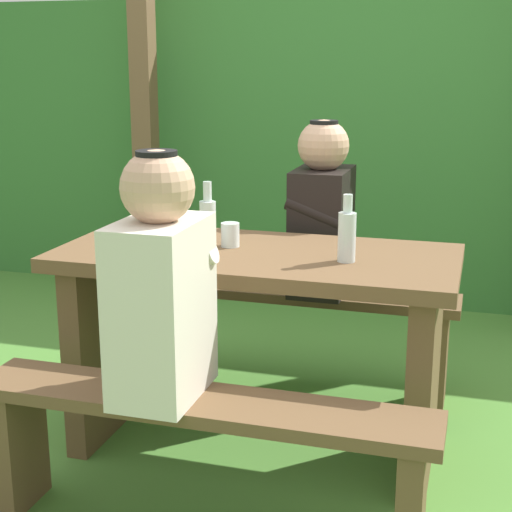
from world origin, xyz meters
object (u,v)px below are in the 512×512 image
(picnic_table, at_px, (256,317))
(bench_near, at_px, (201,438))
(bottle_left, at_px, (208,223))
(bottle_right, at_px, (347,234))
(drinking_glass, at_px, (230,235))
(person_black_coat, at_px, (322,214))
(cell_phone, at_px, (165,247))
(person_white_shirt, at_px, (161,285))
(bench_far, at_px, (294,317))

(picnic_table, height_order, bench_near, picnic_table)
(bottle_left, bearing_deg, bottle_right, 0.52)
(picnic_table, bearing_deg, bench_near, -90.00)
(bottle_left, bearing_deg, drinking_glass, 62.58)
(picnic_table, relative_size, bottle_left, 5.66)
(person_black_coat, height_order, cell_phone, person_black_coat)
(bench_near, xyz_separation_m, person_white_shirt, (-0.11, 0.00, 0.46))
(bench_near, height_order, bottle_right, bottle_right)
(person_white_shirt, xyz_separation_m, person_black_coat, (0.23, 1.15, 0.00))
(person_white_shirt, relative_size, person_black_coat, 1.00)
(bench_near, relative_size, bottle_left, 5.66)
(person_black_coat, bearing_deg, bench_far, 178.35)
(bench_near, height_order, bench_far, same)
(cell_phone, bearing_deg, person_black_coat, 45.46)
(drinking_glass, distance_m, bottle_right, 0.45)
(bottle_left, relative_size, bottle_right, 1.09)
(picnic_table, bearing_deg, bottle_left, -160.56)
(bench_far, bearing_deg, bottle_left, -103.99)
(bench_far, distance_m, person_white_shirt, 1.25)
(bench_far, height_order, drinking_glass, drinking_glass)
(bottle_left, bearing_deg, bench_far, 76.01)
(bench_far, xyz_separation_m, bottle_right, (0.33, -0.63, 0.53))
(picnic_table, xyz_separation_m, drinking_glass, (-0.11, 0.04, 0.29))
(bench_near, height_order, person_white_shirt, person_white_shirt)
(person_white_shirt, bearing_deg, drinking_glass, 89.53)
(bench_near, relative_size, person_black_coat, 1.95)
(bench_far, relative_size, drinking_glass, 16.24)
(picnic_table, height_order, drinking_glass, drinking_glass)
(picnic_table, distance_m, person_white_shirt, 0.65)
(bench_near, distance_m, person_white_shirt, 0.47)
(picnic_table, distance_m, bottle_right, 0.47)
(cell_phone, bearing_deg, bottle_left, -8.54)
(bottle_right, xyz_separation_m, cell_phone, (-0.65, -0.01, -0.09))
(bottle_left, relative_size, cell_phone, 1.77)
(drinking_glass, height_order, cell_phone, drinking_glass)
(bench_near, distance_m, bench_far, 1.15)
(bottle_left, bearing_deg, picnic_table, 19.44)
(bench_far, relative_size, cell_phone, 10.00)
(person_black_coat, height_order, drinking_glass, person_black_coat)
(person_black_coat, bearing_deg, person_white_shirt, -101.26)
(bottle_left, xyz_separation_m, cell_phone, (-0.16, -0.00, -0.10))
(bench_near, bearing_deg, drinking_glass, 99.94)
(bottle_right, bearing_deg, picnic_table, 171.13)
(picnic_table, xyz_separation_m, person_black_coat, (0.12, 0.57, 0.27))
(person_black_coat, relative_size, bottle_left, 2.91)
(person_white_shirt, bearing_deg, bottle_right, 49.80)
(person_black_coat, distance_m, bottle_right, 0.66)
(person_white_shirt, bearing_deg, bottle_left, 94.91)
(drinking_glass, bearing_deg, bottle_left, -117.42)
(picnic_table, height_order, bottle_right, bottle_right)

